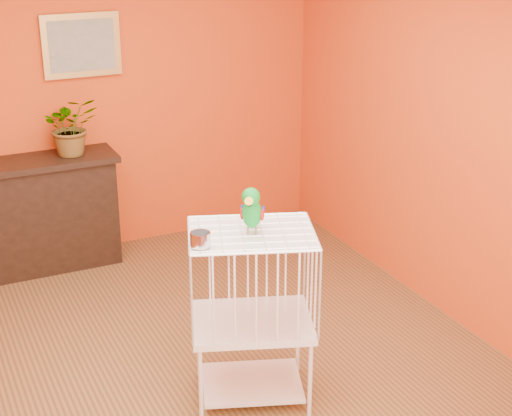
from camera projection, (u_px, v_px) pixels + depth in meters
ground at (189, 379)px, 4.93m from camera, size 4.50×4.50×0.00m
room_shell at (180, 137)px, 4.35m from camera, size 4.50×4.50×4.50m
console_cabinet at (41, 214)px, 6.28m from camera, size 1.25×0.45×0.93m
potted_plant at (71, 131)px, 6.20m from camera, size 0.42×0.47×0.36m
framed_picture at (82, 45)px, 6.16m from camera, size 0.62×0.04×0.50m
birdcage at (252, 314)px, 4.58m from camera, size 0.84×0.74×1.08m
feed_cup at (200, 239)px, 4.18m from camera, size 0.11×0.11×0.08m
parrot at (252, 210)px, 4.32m from camera, size 0.19×0.24×0.28m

